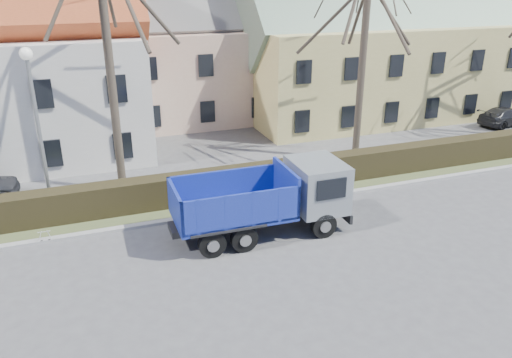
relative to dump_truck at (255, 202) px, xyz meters
name	(u,v)px	position (x,y,z in m)	size (l,w,h in m)	color
ground	(218,281)	(-2.18, -2.49, -1.35)	(120.00, 120.00, 0.00)	#4E4E51
curb_far	(186,218)	(-2.18, 2.11, -1.29)	(80.00, 0.30, 0.12)	#979797
grass_strip	(177,203)	(-2.18, 3.71, -1.30)	(80.00, 3.00, 0.10)	#47532F
hedge	(178,191)	(-2.18, 3.51, -0.70)	(60.00, 0.90, 1.30)	black
building_pink	(190,57)	(1.82, 17.51, 2.65)	(10.80, 8.80, 8.00)	#D1AA94
building_yellow	(372,51)	(13.82, 14.51, 2.90)	(18.80, 10.80, 8.50)	#C9BB6E
tree_1	(108,47)	(-4.18, 6.01, 4.98)	(9.20, 9.20, 12.65)	#3C3329
tree_2	(363,53)	(7.82, 6.01, 4.15)	(8.00, 8.00, 11.00)	#3C3329
dump_truck	(255,202)	(0.00, 0.00, 0.00)	(6.74, 2.50, 2.69)	navy
streetlight	(40,135)	(-7.14, 4.51, 2.01)	(0.52, 0.52, 6.71)	gray
cart_frame	(40,237)	(-7.54, 1.99, -1.07)	(0.60, 0.34, 0.55)	silver
parked_car_b	(505,116)	(20.31, 8.35, -0.76)	(1.65, 4.06, 1.18)	black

